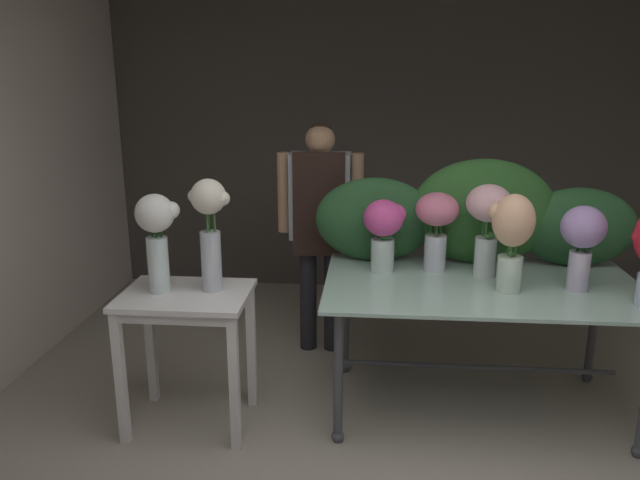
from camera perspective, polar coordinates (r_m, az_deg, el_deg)
The scene contains 13 objects.
ground_plane at distance 4.22m, azimuth 7.19°, elevation -12.56°, with size 8.18×8.18×0.00m, color #9E9384.
wall_back at distance 5.61m, azimuth 7.05°, elevation 9.69°, with size 5.15×0.12×2.84m, color #4C4742.
display_table_glass at distance 3.68m, azimuth 14.61°, elevation -5.56°, with size 1.79×1.03×0.80m.
side_table_white at distance 3.51m, azimuth -12.21°, elevation -6.59°, with size 0.70×0.54×0.80m.
florist at distance 4.27m, azimuth 0.02°, elevation 2.36°, with size 0.59×0.24×1.63m.
foliage_backdrop at distance 3.93m, azimuth 14.12°, elevation 1.99°, with size 1.96×0.27×0.66m.
vase_peach_carnations at distance 3.47m, azimuth 17.27°, elevation 0.55°, with size 0.25×0.23×0.54m.
vase_rosy_anemones at distance 3.73m, azimuth 10.70°, elevation 1.58°, with size 0.26×0.26×0.48m.
vase_lilac_ranunculus at distance 3.62m, azimuth 23.00°, elevation 0.20°, with size 0.24×0.24×0.47m.
vase_blush_freesia at distance 3.69m, azimuth 15.20°, elevation 1.99°, with size 0.26×0.26×0.55m.
vase_fuchsia_hydrangea at distance 3.68m, azimuth 5.94°, elevation 1.04°, with size 0.25×0.24×0.44m.
vase_white_roses_tall at distance 3.41m, azimuth -14.80°, elevation 0.54°, with size 0.23×0.21×0.54m.
vase_cream_lisianthus_tall at distance 3.37m, azimuth -10.13°, elevation 1.22°, with size 0.23×0.19×0.62m.
Camera 1 is at (-0.19, -1.86, 1.97)m, focal length 34.69 mm.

